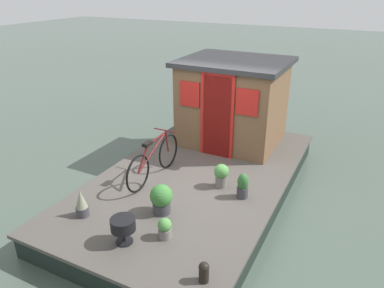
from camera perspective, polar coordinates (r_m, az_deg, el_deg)
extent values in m
plane|color=#47564C|center=(7.22, 0.73, -7.79)|extent=(60.00, 60.00, 0.00)
cube|color=#4C4742|center=(7.01, 0.74, -4.87)|extent=(5.82, 3.27, 0.06)
cube|color=black|center=(7.12, 0.73, -6.45)|extent=(5.70, 3.21, 0.39)
cube|color=brown|center=(8.19, 6.42, 6.25)|extent=(1.75, 2.05, 1.76)
cube|color=#28282B|center=(7.95, 6.73, 12.63)|extent=(1.95, 2.25, 0.10)
cube|color=maroon|center=(7.41, 3.92, 4.19)|extent=(0.04, 0.60, 1.70)
cube|color=red|center=(7.39, 3.92, 4.55)|extent=(0.03, 0.72, 1.80)
cube|color=red|center=(7.08, 8.61, 6.44)|extent=(0.03, 0.44, 0.52)
cube|color=red|center=(7.53, -0.33, 7.79)|extent=(0.03, 0.44, 0.52)
torus|color=black|center=(7.12, -3.72, -1.11)|extent=(0.68, 0.04, 0.68)
torus|color=black|center=(6.36, -8.42, -4.59)|extent=(0.68, 0.04, 0.68)
cylinder|color=#4C1414|center=(6.60, -6.21, -1.22)|extent=(0.96, 0.04, 0.47)
cylinder|color=#4C1414|center=(6.64, -5.52, 0.88)|extent=(0.62, 0.03, 0.06)
cylinder|color=#4C1414|center=(6.38, -7.69, -2.39)|extent=(0.36, 0.04, 0.42)
cylinder|color=#4C1414|center=(6.99, -3.94, 0.37)|extent=(0.12, 0.04, 0.44)
cube|color=black|center=(6.41, -6.98, 0.03)|extent=(0.20, 0.10, 0.06)
cylinder|color=#4C1414|center=(6.87, -4.17, 2.13)|extent=(0.03, 0.50, 0.02)
cylinder|color=#38383D|center=(5.87, -4.76, -9.84)|extent=(0.28, 0.28, 0.18)
sphere|color=#387533|center=(5.76, -4.83, -8.06)|extent=(0.36, 0.36, 0.36)
cylinder|color=slate|center=(6.55, 4.56, -5.80)|extent=(0.20, 0.20, 0.21)
sphere|color=#4C8942|center=(6.45, 4.62, -4.27)|extent=(0.26, 0.26, 0.26)
cylinder|color=#38383D|center=(6.29, 7.86, -7.48)|extent=(0.19, 0.19, 0.19)
ellipsoid|color=#2D602D|center=(6.18, 7.96, -5.88)|extent=(0.19, 0.19, 0.31)
cylinder|color=#38383D|center=(6.04, -16.72, -10.03)|extent=(0.20, 0.20, 0.15)
cone|color=gray|center=(5.92, -16.97, -8.24)|extent=(0.18, 0.18, 0.29)
cylinder|color=slate|center=(5.37, -4.25, -13.70)|extent=(0.19, 0.19, 0.14)
sphere|color=#4C8942|center=(5.29, -4.29, -12.48)|extent=(0.20, 0.20, 0.20)
cylinder|color=black|center=(5.22, -10.73, -12.21)|extent=(0.35, 0.35, 0.18)
cylinder|color=black|center=(5.34, -10.57, -13.91)|extent=(0.04, 0.04, 0.21)
cylinder|color=black|center=(5.40, -10.49, -14.72)|extent=(0.25, 0.25, 0.02)
cylinder|color=black|center=(4.70, 1.86, -19.65)|extent=(0.13, 0.13, 0.21)
sphere|color=black|center=(4.63, 1.88, -18.69)|extent=(0.13, 0.13, 0.13)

